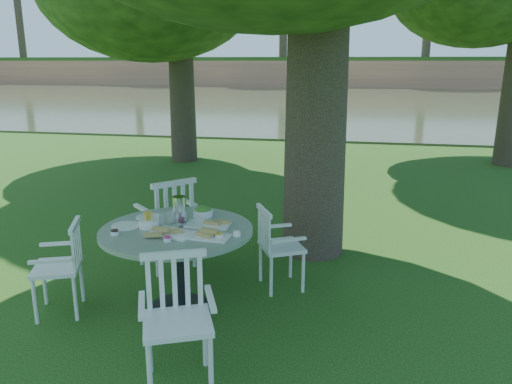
# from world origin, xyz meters

# --- Properties ---
(ground) EXTENTS (140.00, 140.00, 0.00)m
(ground) POSITION_xyz_m (0.00, 0.00, 0.00)
(ground) COLOR #12370B
(ground) RESTS_ON ground
(table) EXTENTS (1.32, 1.32, 0.78)m
(table) POSITION_xyz_m (-0.48, -0.90, 0.62)
(table) COLOR black
(table) RESTS_ON ground
(chair_ne) EXTENTS (0.53, 0.55, 0.82)m
(chair_ne) POSITION_xyz_m (0.27, -0.26, 0.48)
(chair_ne) COLOR white
(chair_ne) RESTS_ON ground
(chair_nw) EXTENTS (0.69, 0.69, 1.00)m
(chair_nw) POSITION_xyz_m (-0.88, -0.02, 0.59)
(chair_nw) COLOR white
(chair_nw) RESTS_ON ground
(chair_sw) EXTENTS (0.52, 0.54, 0.83)m
(chair_sw) POSITION_xyz_m (-1.44, -1.11, 0.49)
(chair_sw) COLOR white
(chair_sw) RESTS_ON ground
(chair_se) EXTENTS (0.59, 0.58, 0.91)m
(chair_se) POSITION_xyz_m (-0.15, -1.82, 0.53)
(chair_se) COLOR white
(chair_se) RESTS_ON ground
(tableware) EXTENTS (1.17, 0.81, 0.24)m
(tableware) POSITION_xyz_m (-0.49, -0.82, 0.83)
(tableware) COLOR white
(tableware) RESTS_ON table
(river) EXTENTS (100.00, 28.00, 0.12)m
(river) POSITION_xyz_m (0.00, 23.00, 0.00)
(river) COLOR #343C23
(river) RESTS_ON ground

